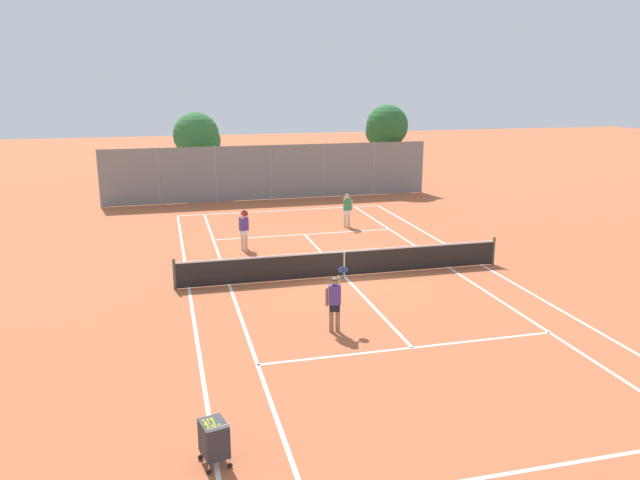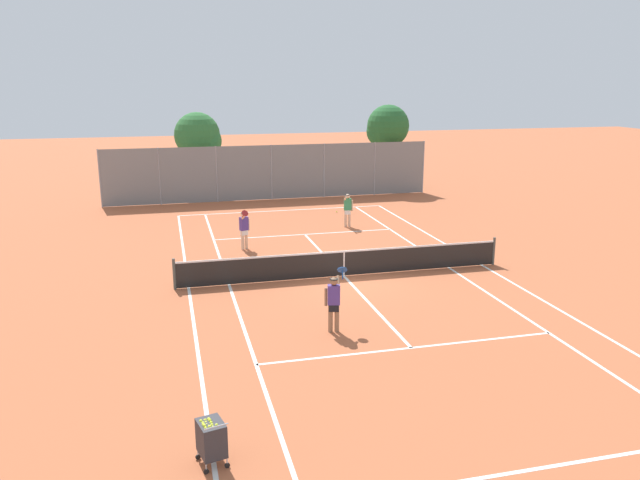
{
  "view_description": "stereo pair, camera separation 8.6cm",
  "coord_description": "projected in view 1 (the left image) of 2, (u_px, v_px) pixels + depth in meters",
  "views": [
    {
      "loc": [
        -6.13,
        -20.58,
        6.91
      ],
      "look_at": [
        -0.51,
        1.5,
        1.0
      ],
      "focal_mm": 35.0,
      "sensor_mm": 36.0,
      "label": 1
    },
    {
      "loc": [
        -6.05,
        -20.6,
        6.91
      ],
      "look_at": [
        -0.51,
        1.5,
        1.0
      ],
      "focal_mm": 35.0,
      "sensor_mm": 36.0,
      "label": 2
    }
  ],
  "objects": [
    {
      "name": "loose_tennis_ball_1",
      "position": [
        336.0,
        212.0,
        33.23
      ],
      "size": [
        0.07,
        0.07,
        0.07
      ],
      "primitive_type": "sphere",
      "color": "#D1DB33",
      "rests_on": "ground"
    },
    {
      "name": "ground_plane",
      "position": [
        344.0,
        276.0,
        22.5
      ],
      "size": [
        120.0,
        120.0,
        0.0
      ],
      "primitive_type": "plane",
      "color": "#B25B38"
    },
    {
      "name": "court_line_markings",
      "position": [
        344.0,
        276.0,
        22.5
      ],
      "size": [
        11.1,
        23.9,
        0.01
      ],
      "color": "silver",
      "rests_on": "ground"
    },
    {
      "name": "player_far_left",
      "position": [
        244.0,
        228.0,
        25.78
      ],
      "size": [
        0.44,
        0.89,
        1.77
      ],
      "color": "beige",
      "rests_on": "ground"
    },
    {
      "name": "back_fence",
      "position": [
        271.0,
        172.0,
        36.37
      ],
      "size": [
        19.13,
        0.08,
        3.21
      ],
      "color": "gray",
      "rests_on": "ground"
    },
    {
      "name": "loose_tennis_ball_0",
      "position": [
        408.0,
        257.0,
        24.79
      ],
      "size": [
        0.07,
        0.07,
        0.07
      ],
      "primitive_type": "sphere",
      "color": "#D1DB33",
      "rests_on": "ground"
    },
    {
      "name": "ball_cart",
      "position": [
        214.0,
        438.0,
        11.39
      ],
      "size": [
        0.61,
        0.72,
        0.96
      ],
      "color": "#2D2D33",
      "rests_on": "ground"
    },
    {
      "name": "tree_behind_right",
      "position": [
        385.0,
        128.0,
        39.14
      ],
      "size": [
        2.67,
        2.65,
        5.36
      ],
      "color": "brown",
      "rests_on": "ground"
    },
    {
      "name": "player_far_right",
      "position": [
        347.0,
        208.0,
        29.75
      ],
      "size": [
        0.49,
        0.47,
        1.6
      ],
      "color": "beige",
      "rests_on": "ground"
    },
    {
      "name": "tennis_net",
      "position": [
        344.0,
        262.0,
        22.37
      ],
      "size": [
        12.0,
        0.1,
        1.07
      ],
      "color": "#474C47",
      "rests_on": "ground"
    },
    {
      "name": "player_near_side",
      "position": [
        335.0,
        300.0,
        17.34
      ],
      "size": [
        0.78,
        0.71,
        1.77
      ],
      "color": "#936B4C",
      "rests_on": "ground"
    },
    {
      "name": "tree_behind_left",
      "position": [
        198.0,
        137.0,
        37.01
      ],
      "size": [
        2.78,
        2.71,
        5.01
      ],
      "color": "brown",
      "rests_on": "ground"
    }
  ]
}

